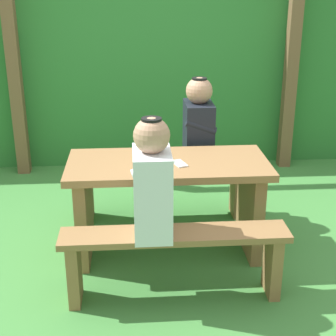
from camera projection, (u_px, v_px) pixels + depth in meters
ground_plane at (168, 250)px, 3.78m from camera, size 12.00×12.00×0.00m
hedge_backdrop at (153, 78)px, 5.53m from camera, size 6.40×0.68×1.73m
pergola_post_left at (14, 72)px, 4.92m from camera, size 0.12×0.12×2.08m
pergola_post_right at (291, 68)px, 5.11m from camera, size 0.12×0.12×2.08m
picnic_table at (168, 191)px, 3.61m from camera, size 1.40×0.64×0.71m
bench_near at (175, 251)px, 3.12m from camera, size 1.40×0.24×0.46m
bench_far at (163, 180)px, 4.20m from camera, size 1.40×0.24×0.46m
person_white_shirt at (152, 182)px, 2.95m from camera, size 0.25×0.35×0.72m
person_black_coat at (198, 126)px, 4.05m from camera, size 0.25×0.35×0.72m
drinking_glass at (143, 161)px, 3.40m from camera, size 0.06×0.06×0.10m
bottle_left at (146, 148)px, 3.51m from camera, size 0.06×0.06×0.24m
cell_phone at (180, 163)px, 3.47m from camera, size 0.11×0.16×0.01m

